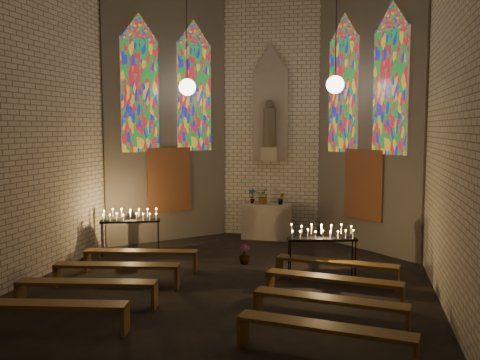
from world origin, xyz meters
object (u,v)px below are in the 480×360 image
votive_stand_left (130,218)px  votive_stand_right (322,235)px  altar (267,221)px  aisle_flower_pot (244,254)px

votive_stand_left → votive_stand_right: size_ratio=1.00×
altar → votive_stand_right: bearing=-64.1°
votive_stand_right → altar: bearing=101.4°
votive_stand_left → votive_stand_right: (4.79, -1.08, -0.01)m
aisle_flower_pot → votive_stand_right: size_ratio=0.30×
altar → votive_stand_left: votive_stand_left is taller
aisle_flower_pot → votive_stand_left: bearing=174.4°
altar → votive_stand_right: size_ratio=0.94×
votive_stand_left → votive_stand_right: bearing=-33.5°
votive_stand_left → votive_stand_right: votive_stand_left is taller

